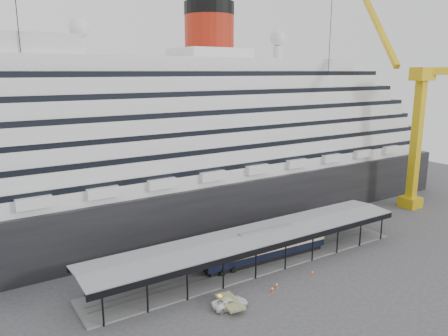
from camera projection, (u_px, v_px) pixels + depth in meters
The scene contains 9 objects.
ground at pixel (274, 276), 66.21m from camera, with size 200.00×200.00×0.00m, color #3A3A3D.
cruise_ship at pixel (176, 132), 88.49m from camera, with size 130.00×30.00×43.90m.
platform_canopy at pixel (255, 250), 69.80m from camera, with size 56.00×9.18×5.30m.
crane_yellow at pixel (413, 120), 95.45m from camera, with size 23.83×18.78×47.60m.
port_truck at pixel (230, 303), 57.25m from camera, with size 2.21×4.79×1.33m, color white.
pullman_carriage at pixel (266, 245), 70.89m from camera, with size 22.80×4.04×22.27m.
traffic_cone_left at pixel (277, 285), 62.60m from camera, with size 0.46×0.46×0.84m.
traffic_cone_mid at pixel (272, 289), 61.39m from camera, with size 0.52×0.52×0.85m.
traffic_cone_right at pixel (312, 272), 66.59m from camera, with size 0.37×0.37×0.71m.
Camera 1 is at (-39.58, -47.13, 30.41)m, focal length 35.00 mm.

